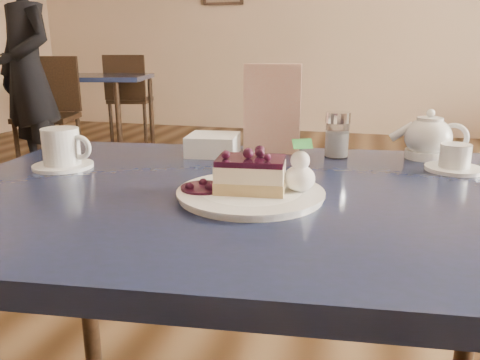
% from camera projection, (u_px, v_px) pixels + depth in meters
% --- Properties ---
extents(main_table, '(1.26, 0.91, 0.73)m').
position_uv_depth(main_table, '(254.00, 228.00, 0.88)').
color(main_table, '#14193A').
rests_on(main_table, ground).
extents(dessert_plate, '(0.25, 0.25, 0.01)m').
position_uv_depth(dessert_plate, '(251.00, 194.00, 0.81)').
color(dessert_plate, white).
rests_on(dessert_plate, main_table).
extents(cheesecake_slice, '(0.13, 0.10, 0.06)m').
position_uv_depth(cheesecake_slice, '(251.00, 175.00, 0.80)').
color(cheesecake_slice, '#D2B971').
rests_on(cheesecake_slice, dessert_plate).
extents(whipped_cream, '(0.05, 0.05, 0.05)m').
position_uv_depth(whipped_cream, '(300.00, 178.00, 0.80)').
color(whipped_cream, white).
rests_on(whipped_cream, dessert_plate).
extents(berry_sauce, '(0.08, 0.08, 0.01)m').
position_uv_depth(berry_sauce, '(203.00, 188.00, 0.81)').
color(berry_sauce, black).
rests_on(berry_sauce, dessert_plate).
extents(coffee_set, '(0.14, 0.13, 0.09)m').
position_uv_depth(coffee_set, '(63.00, 150.00, 1.00)').
color(coffee_set, white).
rests_on(coffee_set, main_table).
extents(tea_set, '(0.21, 0.22, 0.10)m').
position_uv_depth(tea_set, '(433.00, 143.00, 1.07)').
color(tea_set, white).
rests_on(tea_set, main_table).
extents(menu_card, '(0.14, 0.05, 0.21)m').
position_uv_depth(menu_card, '(272.00, 109.00, 1.13)').
color(menu_card, beige).
rests_on(menu_card, main_table).
extents(sugar_shaker, '(0.06, 0.06, 0.11)m').
position_uv_depth(sugar_shaker, '(337.00, 134.00, 1.10)').
color(sugar_shaker, white).
rests_on(sugar_shaker, main_table).
extents(napkin_stack, '(0.13, 0.13, 0.05)m').
position_uv_depth(napkin_stack, '(213.00, 145.00, 1.14)').
color(napkin_stack, white).
rests_on(napkin_stack, main_table).
extents(bg_table_far_left, '(1.17, 1.82, 1.21)m').
position_uv_depth(bg_table_far_left, '(98.00, 147.00, 4.50)').
color(bg_table_far_left, '#14193A').
rests_on(bg_table_far_left, ground).
extents(patron, '(0.70, 0.60, 1.63)m').
position_uv_depth(patron, '(27.00, 72.00, 3.44)').
color(patron, black).
rests_on(patron, ground).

